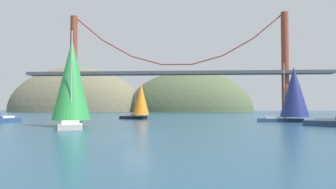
% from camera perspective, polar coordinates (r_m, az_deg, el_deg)
% --- Properties ---
extents(ground_plane, '(360.00, 360.00, 0.00)m').
position_cam_1_polar(ground_plane, '(27.87, -5.62, -7.59)').
color(ground_plane, navy).
extents(headland_center, '(64.84, 44.00, 41.94)m').
position_cam_1_polar(headland_center, '(162.40, 3.94, -3.10)').
color(headland_center, '#4C5B3D').
rests_on(headland_center, ground_plane).
extents(headland_left, '(71.57, 44.00, 46.71)m').
position_cam_1_polar(headland_left, '(172.96, -16.39, -2.96)').
color(headland_left, '#6B664C').
rests_on(headland_left, ground_plane).
extents(suspension_bridge, '(118.86, 6.00, 39.12)m').
position_cam_1_polar(suspension_bridge, '(123.34, 1.64, 4.70)').
color(suspension_bridge, brown).
rests_on(suspension_bridge, ground_plane).
extents(sailboat_green_sail, '(6.71, 10.03, 12.18)m').
position_cam_1_polar(sailboat_green_sail, '(42.89, -17.06, 2.22)').
color(sailboat_green_sail, '#B7B2A8').
rests_on(sailboat_green_sail, ground_plane).
extents(sailboat_navy_sail, '(8.70, 5.23, 10.05)m').
position_cam_1_polar(sailboat_navy_sail, '(57.53, 21.80, 0.26)').
color(sailboat_navy_sail, navy).
rests_on(sailboat_navy_sail, ground_plane).
extents(sailboat_orange_sail, '(6.81, 4.52, 7.45)m').
position_cam_1_polar(sailboat_orange_sail, '(64.77, -5.04, -1.12)').
color(sailboat_orange_sail, black).
rests_on(sailboat_orange_sail, ground_plane).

